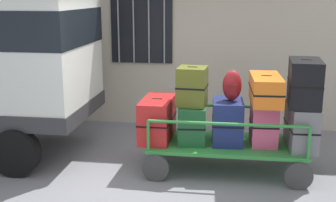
% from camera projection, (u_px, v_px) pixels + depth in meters
% --- Properties ---
extents(ground_plane, '(40.00, 40.00, 0.00)m').
position_uv_depth(ground_plane, '(164.00, 176.00, 6.35)').
color(ground_plane, slate).
extents(luggage_cart, '(2.33, 1.17, 0.43)m').
position_uv_depth(luggage_cart, '(226.00, 147.00, 6.50)').
color(luggage_cart, '#2D8438').
rests_on(luggage_cart, ground).
extents(cart_railing, '(2.21, 1.03, 0.45)m').
position_uv_depth(cart_railing, '(227.00, 118.00, 6.39)').
color(cart_railing, '#2D8438').
rests_on(cart_railing, luggage_cart).
extents(suitcase_left_bottom, '(0.47, 0.90, 0.63)m').
position_uv_depth(suitcase_left_bottom, '(157.00, 119.00, 6.58)').
color(suitcase_left_bottom, '#B21E1E').
rests_on(suitcase_left_bottom, luggage_cart).
extents(suitcase_midleft_bottom, '(0.45, 0.67, 0.55)m').
position_uv_depth(suitcase_midleft_bottom, '(192.00, 123.00, 6.48)').
color(suitcase_midleft_bottom, '#194C28').
rests_on(suitcase_midleft_bottom, luggage_cart).
extents(suitcase_midleft_middle, '(0.45, 0.47, 0.57)m').
position_uv_depth(suitcase_midleft_middle, '(192.00, 86.00, 6.35)').
color(suitcase_midleft_middle, '#4C5119').
rests_on(suitcase_midleft_middle, suitcase_midleft_bottom).
extents(suitcase_center_bottom, '(0.47, 0.68, 0.64)m').
position_uv_depth(suitcase_center_bottom, '(227.00, 121.00, 6.43)').
color(suitcase_center_bottom, navy).
rests_on(suitcase_center_bottom, luggage_cart).
extents(suitcase_midright_bottom, '(0.40, 0.53, 0.64)m').
position_uv_depth(suitcase_midright_bottom, '(264.00, 123.00, 6.33)').
color(suitcase_midright_bottom, '#CC4C72').
rests_on(suitcase_midright_bottom, luggage_cart).
extents(suitcase_midright_middle, '(0.45, 0.95, 0.39)m').
position_uv_depth(suitcase_midright_middle, '(266.00, 89.00, 6.19)').
color(suitcase_midright_middle, orange).
rests_on(suitcase_midright_middle, suitcase_midright_bottom).
extents(suitcase_right_bottom, '(0.40, 0.83, 0.62)m').
position_uv_depth(suitcase_right_bottom, '(301.00, 126.00, 6.24)').
color(suitcase_right_bottom, slate).
rests_on(suitcase_right_bottom, luggage_cart).
extents(suitcase_right_middle, '(0.48, 0.80, 0.64)m').
position_uv_depth(suitcase_right_middle, '(305.00, 83.00, 6.08)').
color(suitcase_right_middle, black).
rests_on(suitcase_right_middle, suitcase_right_bottom).
extents(backpack, '(0.27, 0.22, 0.44)m').
position_uv_depth(backpack, '(232.00, 86.00, 6.26)').
color(backpack, maroon).
rests_on(backpack, suitcase_center_bottom).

